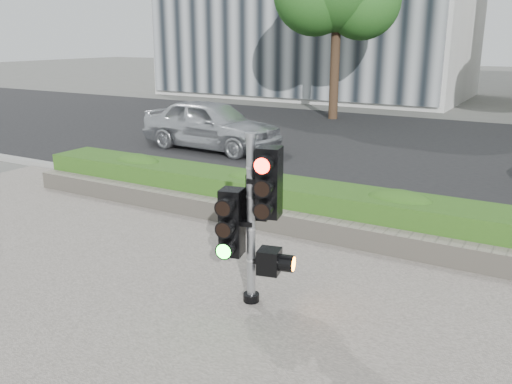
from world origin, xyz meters
TOP-DOWN VIEW (x-y plane):
  - ground at (0.00, 0.00)m, footprint 120.00×120.00m
  - sidewalk at (0.00, -2.50)m, footprint 16.00×11.00m
  - road at (0.00, 10.00)m, footprint 60.00×13.00m
  - curb at (0.00, 3.15)m, footprint 60.00×0.25m
  - stone_wall at (0.00, 1.90)m, footprint 12.00×0.32m
  - hedge at (0.00, 2.55)m, footprint 12.00×1.00m
  - traffic_signal at (0.57, -0.47)m, footprint 0.76×0.62m
  - car_silver at (-5.26, 7.07)m, footprint 4.34×1.97m

SIDE VIEW (x-z plane):
  - ground at x=0.00m, z-range 0.00..0.00m
  - road at x=0.00m, z-range 0.00..0.02m
  - sidewalk at x=0.00m, z-range 0.00..0.03m
  - curb at x=0.00m, z-range 0.00..0.12m
  - stone_wall at x=0.00m, z-range 0.03..0.37m
  - hedge at x=0.00m, z-range 0.03..0.71m
  - car_silver at x=-5.26m, z-range 0.02..1.46m
  - traffic_signal at x=0.57m, z-range 0.14..2.25m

